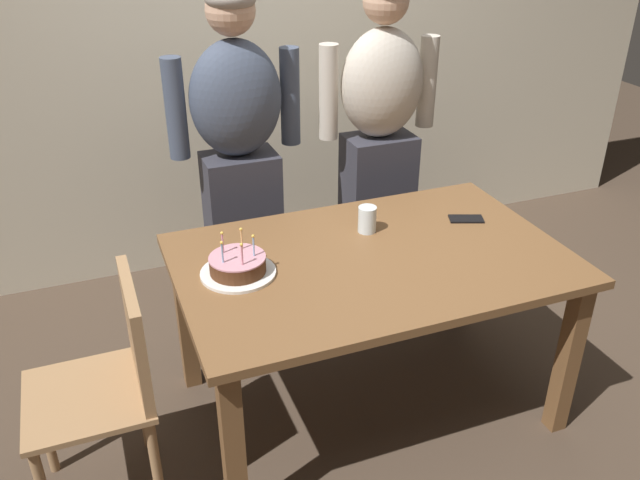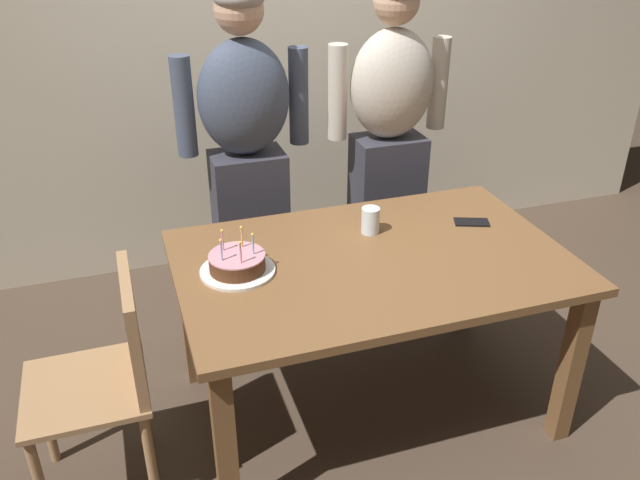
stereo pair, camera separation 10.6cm
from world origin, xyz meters
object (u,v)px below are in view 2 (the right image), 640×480
at_px(birthday_cake, 237,264).
at_px(person_woman_cardigan, 389,146).
at_px(cell_phone, 472,222).
at_px(person_man_bearded, 247,163).
at_px(water_glass_near, 370,220).
at_px(dining_chair, 110,371).

xyz_separation_m(birthday_cake, person_woman_cardigan, (0.91, 0.72, 0.10)).
bearing_deg(birthday_cake, person_woman_cardigan, 38.38).
relative_size(birthday_cake, cell_phone, 1.94).
xyz_separation_m(person_man_bearded, person_woman_cardigan, (0.71, 0.00, 0.00)).
relative_size(birthday_cake, person_man_bearded, 0.17).
relative_size(water_glass_near, dining_chair, 0.13).
height_order(water_glass_near, person_woman_cardigan, person_woman_cardigan).
distance_m(water_glass_near, person_man_bearded, 0.70).
height_order(person_man_bearded, person_woman_cardigan, same).
relative_size(water_glass_near, person_woman_cardigan, 0.07).
relative_size(person_woman_cardigan, dining_chair, 1.90).
bearing_deg(water_glass_near, dining_chair, -165.14).
xyz_separation_m(birthday_cake, dining_chair, (-0.50, -0.15, -0.26)).
height_order(cell_phone, dining_chair, dining_chair).
height_order(water_glass_near, person_man_bearded, person_man_bearded).
xyz_separation_m(water_glass_near, dining_chair, (-1.08, -0.29, -0.28)).
distance_m(person_man_bearded, person_woman_cardigan, 0.71).
bearing_deg(person_man_bearded, cell_phone, 142.06).
xyz_separation_m(cell_phone, person_man_bearded, (-0.82, 0.64, 0.13)).
bearing_deg(water_glass_near, person_woman_cardigan, 60.47).
xyz_separation_m(person_man_bearded, dining_chair, (-0.70, -0.87, -0.36)).
bearing_deg(person_woman_cardigan, person_man_bearded, 0.00).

